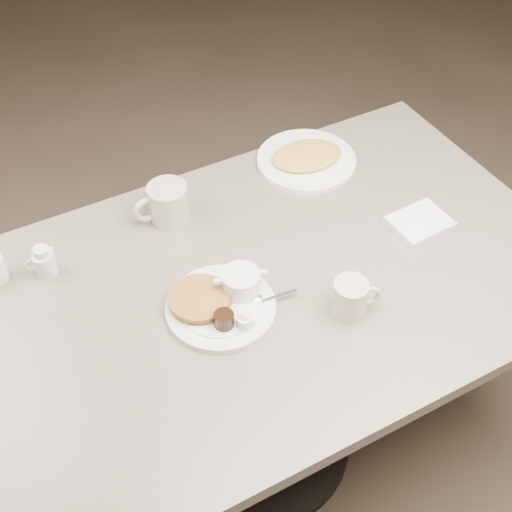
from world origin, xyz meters
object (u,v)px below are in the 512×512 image
main_plate (222,300)px  coffee_mug_far (167,203)px  coffee_mug_near (351,298)px  creamer_right (44,262)px  hash_plate (306,159)px  diner_table (260,327)px

main_plate → coffee_mug_far: coffee_mug_far is taller
coffee_mug_near → creamer_right: bearing=142.1°
hash_plate → coffee_mug_far: bearing=-176.5°
diner_table → hash_plate: bearing=45.3°
creamer_right → coffee_mug_far: bearing=6.6°
diner_table → coffee_mug_near: bearing=-51.9°
coffee_mug_far → creamer_right: 0.33m
diner_table → coffee_mug_far: size_ratio=10.18×
creamer_right → hash_plate: 0.76m
main_plate → creamer_right: 0.43m
coffee_mug_far → creamer_right: (-0.33, -0.04, -0.01)m
diner_table → main_plate: 0.22m
coffee_mug_near → hash_plate: size_ratio=0.39×
coffee_mug_near → coffee_mug_far: (-0.24, 0.48, 0.00)m
main_plate → hash_plate: bearing=39.0°
main_plate → diner_table: bearing=12.2°
main_plate → hash_plate: (0.44, 0.36, -0.01)m
creamer_right → diner_table: bearing=-31.9°
coffee_mug_far → creamer_right: coffee_mug_far is taller
diner_table → creamer_right: creamer_right is taller
coffee_mug_far → coffee_mug_near: bearing=-63.7°
creamer_right → hash_plate: (0.76, 0.06, -0.02)m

